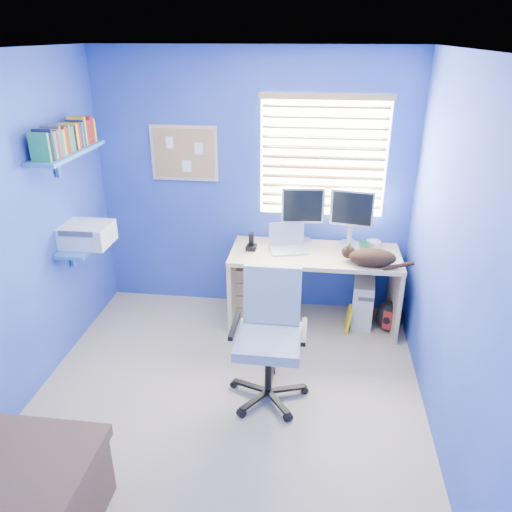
# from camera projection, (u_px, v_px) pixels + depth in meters

# --- Properties ---
(floor) EXTENTS (3.00, 3.20, 0.00)m
(floor) POSITION_uv_depth(u_px,v_px,m) (226.00, 402.00, 3.82)
(floor) COLOR tan
(floor) RESTS_ON ground
(ceiling) EXTENTS (3.00, 3.20, 0.00)m
(ceiling) POSITION_uv_depth(u_px,v_px,m) (215.00, 50.00, 2.79)
(ceiling) COLOR white
(ceiling) RESTS_ON wall_back
(wall_back) EXTENTS (3.00, 0.01, 2.50)m
(wall_back) POSITION_uv_depth(u_px,v_px,m) (253.00, 186.00, 4.75)
(wall_back) COLOR #263BA7
(wall_back) RESTS_ON ground
(wall_front) EXTENTS (3.00, 0.01, 2.50)m
(wall_front) POSITION_uv_depth(u_px,v_px,m) (140.00, 426.00, 1.86)
(wall_front) COLOR #263BA7
(wall_front) RESTS_ON ground
(wall_left) EXTENTS (0.01, 3.20, 2.50)m
(wall_left) POSITION_uv_depth(u_px,v_px,m) (10.00, 243.00, 3.48)
(wall_left) COLOR #263BA7
(wall_left) RESTS_ON ground
(wall_right) EXTENTS (0.01, 3.20, 2.50)m
(wall_right) POSITION_uv_depth(u_px,v_px,m) (456.00, 266.00, 3.14)
(wall_right) COLOR #263BA7
(wall_right) RESTS_ON ground
(desk) EXTENTS (1.55, 0.65, 0.74)m
(desk) POSITION_uv_depth(u_px,v_px,m) (313.00, 288.00, 4.73)
(desk) COLOR #C3AE8A
(desk) RESTS_ON floor
(laptop) EXTENTS (0.38, 0.33, 0.22)m
(laptop) POSITION_uv_depth(u_px,v_px,m) (289.00, 240.00, 4.58)
(laptop) COLOR silver
(laptop) RESTS_ON desk
(monitor_left) EXTENTS (0.41, 0.15, 0.54)m
(monitor_left) POSITION_uv_depth(u_px,v_px,m) (303.00, 215.00, 4.72)
(monitor_left) COLOR silver
(monitor_left) RESTS_ON desk
(monitor_right) EXTENTS (0.41, 0.19, 0.54)m
(monitor_right) POSITION_uv_depth(u_px,v_px,m) (351.00, 218.00, 4.65)
(monitor_right) COLOR silver
(monitor_right) RESTS_ON desk
(phone) EXTENTS (0.09, 0.11, 0.17)m
(phone) POSITION_uv_depth(u_px,v_px,m) (251.00, 241.00, 4.62)
(phone) COLOR black
(phone) RESTS_ON desk
(mug) EXTENTS (0.10, 0.09, 0.10)m
(mug) POSITION_uv_depth(u_px,v_px,m) (364.00, 248.00, 4.56)
(mug) COLOR #23864A
(mug) RESTS_ON desk
(cd_spindle) EXTENTS (0.13, 0.13, 0.07)m
(cd_spindle) POSITION_uv_depth(u_px,v_px,m) (374.00, 244.00, 4.67)
(cd_spindle) COLOR silver
(cd_spindle) RESTS_ON desk
(cat) EXTENTS (0.45, 0.33, 0.15)m
(cat) POSITION_uv_depth(u_px,v_px,m) (372.00, 257.00, 4.31)
(cat) COLOR black
(cat) RESTS_ON desk
(tower_pc) EXTENTS (0.23, 0.46, 0.45)m
(tower_pc) POSITION_uv_depth(u_px,v_px,m) (363.00, 300.00, 4.82)
(tower_pc) COLOR beige
(tower_pc) RESTS_ON floor
(drawer_boxes) EXTENTS (0.35, 0.28, 0.54)m
(drawer_boxes) POSITION_uv_depth(u_px,v_px,m) (254.00, 290.00, 4.91)
(drawer_boxes) COLOR tan
(drawer_boxes) RESTS_ON floor
(yellow_book) EXTENTS (0.03, 0.17, 0.24)m
(yellow_book) POSITION_uv_depth(u_px,v_px,m) (348.00, 319.00, 4.70)
(yellow_book) COLOR yellow
(yellow_book) RESTS_ON floor
(backpack) EXTENTS (0.30, 0.25, 0.30)m
(backpack) POSITION_uv_depth(u_px,v_px,m) (390.00, 316.00, 4.69)
(backpack) COLOR black
(backpack) RESTS_ON floor
(office_chair) EXTENTS (0.59, 0.59, 1.00)m
(office_chair) POSITION_uv_depth(u_px,v_px,m) (269.00, 353.00, 3.77)
(office_chair) COLOR black
(office_chair) RESTS_ON floor
(window_blinds) EXTENTS (1.15, 0.05, 1.10)m
(window_blinds) POSITION_uv_depth(u_px,v_px,m) (323.00, 158.00, 4.53)
(window_blinds) COLOR white
(window_blinds) RESTS_ON ground
(corkboard) EXTENTS (0.64, 0.02, 0.52)m
(corkboard) POSITION_uv_depth(u_px,v_px,m) (184.00, 153.00, 4.69)
(corkboard) COLOR #C3AE8A
(corkboard) RESTS_ON ground
(wall_shelves) EXTENTS (0.42, 0.90, 1.05)m
(wall_shelves) POSITION_uv_depth(u_px,v_px,m) (75.00, 187.00, 4.07)
(wall_shelves) COLOR #3772B9
(wall_shelves) RESTS_ON ground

